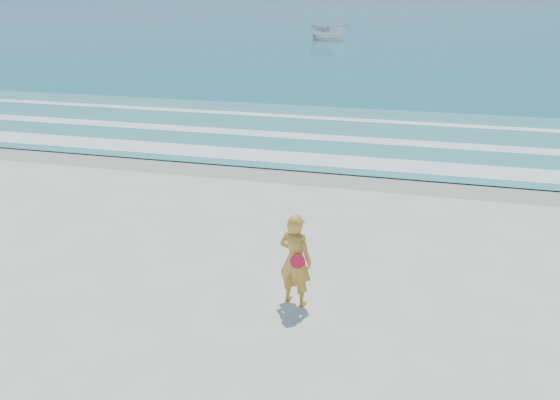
# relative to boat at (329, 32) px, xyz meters

# --- Properties ---
(ground) EXTENTS (400.00, 400.00, 0.00)m
(ground) POSITION_rel_boat_xyz_m (6.73, -54.34, -0.93)
(ground) COLOR silver
(ground) RESTS_ON ground
(wet_sand) EXTENTS (400.00, 2.40, 0.00)m
(wet_sand) POSITION_rel_boat_xyz_m (6.73, -45.34, -0.93)
(wet_sand) COLOR #B2A893
(wet_sand) RESTS_ON ground
(ocean) EXTENTS (400.00, 190.00, 0.04)m
(ocean) POSITION_rel_boat_xyz_m (6.73, 50.66, -0.91)
(ocean) COLOR #19727F
(ocean) RESTS_ON ground
(shallow) EXTENTS (400.00, 10.00, 0.01)m
(shallow) POSITION_rel_boat_xyz_m (6.73, -40.34, -0.88)
(shallow) COLOR #59B7AD
(shallow) RESTS_ON ocean
(foam_near) EXTENTS (400.00, 1.40, 0.01)m
(foam_near) POSITION_rel_boat_xyz_m (6.73, -44.04, -0.88)
(foam_near) COLOR white
(foam_near) RESTS_ON shallow
(foam_mid) EXTENTS (400.00, 0.90, 0.01)m
(foam_mid) POSITION_rel_boat_xyz_m (6.73, -41.14, -0.88)
(foam_mid) COLOR white
(foam_mid) RESTS_ON shallow
(foam_far) EXTENTS (400.00, 0.60, 0.01)m
(foam_far) POSITION_rel_boat_xyz_m (6.73, -37.84, -0.88)
(foam_far) COLOR white
(foam_far) RESTS_ON shallow
(boat) EXTENTS (4.91, 3.00, 1.78)m
(boat) POSITION_rel_boat_xyz_m (0.00, 0.00, 0.00)
(boat) COLOR silver
(boat) RESTS_ON ocean
(woman) EXTENTS (0.74, 0.60, 1.77)m
(woman) POSITION_rel_boat_xyz_m (8.03, -52.88, -0.04)
(woman) COLOR gold
(woman) RESTS_ON ground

